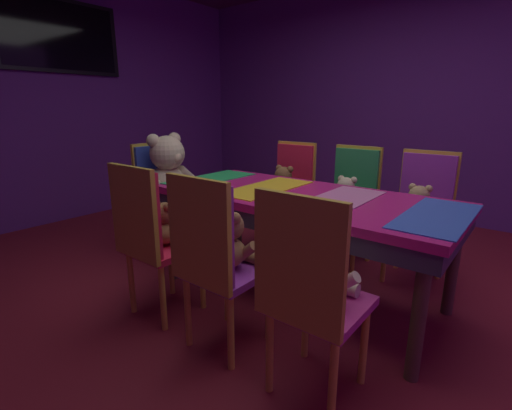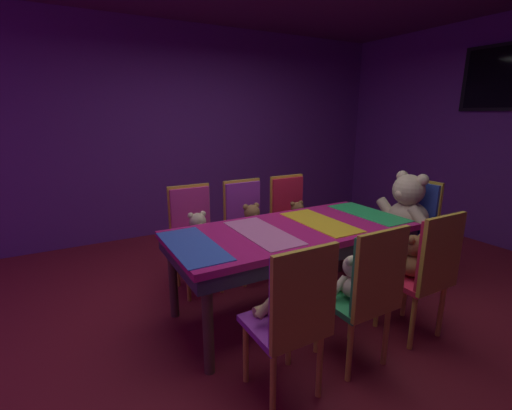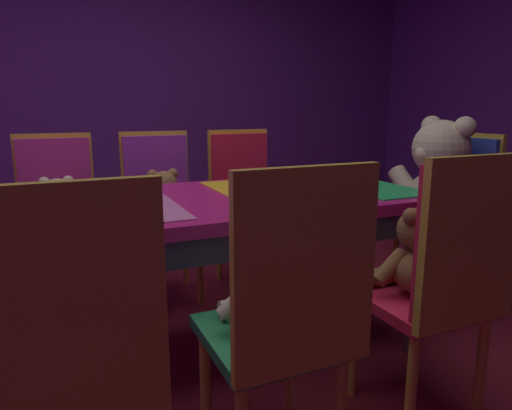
{
  "view_description": "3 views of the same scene",
  "coord_description": "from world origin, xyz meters",
  "px_view_note": "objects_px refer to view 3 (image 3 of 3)",
  "views": [
    {
      "loc": [
        -2.07,
        -1.25,
        1.3
      ],
      "look_at": [
        -0.14,
        0.27,
        0.65
      ],
      "focal_mm": 25.8,
      "sensor_mm": 36.0,
      "label": 1
    },
    {
      "loc": [
        2.26,
        -1.6,
        1.64
      ],
      "look_at": [
        -0.16,
        -0.25,
        0.93
      ],
      "focal_mm": 24.96,
      "sensor_mm": 36.0,
      "label": 2
    },
    {
      "loc": [
        1.88,
        -0.57,
        1.12
      ],
      "look_at": [
        0.01,
        0.27,
        0.69
      ],
      "focal_mm": 32.13,
      "sensor_mm": 36.0,
      "label": 3
    }
  ],
  "objects_px": {
    "banquet_table": "(199,218)",
    "teddy_left_0": "(59,211)",
    "teddy_left_1": "(165,201)",
    "chair_left_2": "(243,190)",
    "chair_left_0": "(58,205)",
    "teddy_right_1": "(267,288)",
    "chair_left_1": "(159,197)",
    "chair_right_1": "(290,303)",
    "king_teddy_bear": "(437,182)",
    "teddy_right_0": "(67,324)",
    "throne_chair": "(457,201)",
    "chair_right_2": "(449,269)",
    "teddy_right_2": "(417,256)",
    "chair_right_0": "(69,348)",
    "teddy_left_2": "(252,197)"
  },
  "relations": [
    {
      "from": "chair_left_1",
      "to": "teddy_right_2",
      "type": "height_order",
      "value": "chair_left_1"
    },
    {
      "from": "chair_left_0",
      "to": "teddy_right_2",
      "type": "height_order",
      "value": "chair_left_0"
    },
    {
      "from": "banquet_table",
      "to": "teddy_left_0",
      "type": "xyz_separation_m",
      "value": [
        -0.7,
        -0.56,
        -0.06
      ]
    },
    {
      "from": "teddy_left_0",
      "to": "king_teddy_bear",
      "type": "relative_size",
      "value": 0.5
    },
    {
      "from": "teddy_right_2",
      "to": "teddy_left_0",
      "type": "bearing_deg",
      "value": 40.15
    },
    {
      "from": "banquet_table",
      "to": "chair_left_1",
      "type": "xyz_separation_m",
      "value": [
        -0.84,
        0.01,
        -0.06
      ]
    },
    {
      "from": "chair_left_2",
      "to": "banquet_table",
      "type": "bearing_deg",
      "value": -33.5
    },
    {
      "from": "king_teddy_bear",
      "to": "chair_left_0",
      "type": "bearing_deg",
      "value": -23.65
    },
    {
      "from": "chair_right_1",
      "to": "teddy_right_0",
      "type": "bearing_deg",
      "value": 76.59
    },
    {
      "from": "chair_left_1",
      "to": "throne_chair",
      "type": "xyz_separation_m",
      "value": [
        0.84,
        1.54,
        0.0
      ]
    },
    {
      "from": "chair_left_1",
      "to": "teddy_right_0",
      "type": "distance_m",
      "value": 1.66
    },
    {
      "from": "teddy_right_0",
      "to": "chair_right_2",
      "type": "height_order",
      "value": "chair_right_2"
    },
    {
      "from": "teddy_left_1",
      "to": "chair_left_2",
      "type": "relative_size",
      "value": 0.34
    },
    {
      "from": "chair_left_2",
      "to": "teddy_right_1",
      "type": "bearing_deg",
      "value": -20.0
    },
    {
      "from": "chair_left_2",
      "to": "chair_right_2",
      "type": "relative_size",
      "value": 1.0
    },
    {
      "from": "chair_right_2",
      "to": "chair_right_1",
      "type": "bearing_deg",
      "value": 91.72
    },
    {
      "from": "banquet_table",
      "to": "teddy_left_0",
      "type": "bearing_deg",
      "value": -141.57
    },
    {
      "from": "chair_left_0",
      "to": "teddy_left_2",
      "type": "height_order",
      "value": "chair_left_0"
    },
    {
      "from": "chair_right_1",
      "to": "king_teddy_bear",
      "type": "bearing_deg",
      "value": -58.6
    },
    {
      "from": "chair_left_1",
      "to": "teddy_right_0",
      "type": "relative_size",
      "value": 3.1
    },
    {
      "from": "teddy_left_1",
      "to": "throne_chair",
      "type": "distance_m",
      "value": 1.69
    },
    {
      "from": "chair_left_2",
      "to": "chair_left_0",
      "type": "bearing_deg",
      "value": -90.39
    },
    {
      "from": "banquet_table",
      "to": "chair_left_0",
      "type": "distance_m",
      "value": 1.01
    },
    {
      "from": "chair_right_2",
      "to": "chair_left_2",
      "type": "bearing_deg",
      "value": 1.78
    },
    {
      "from": "chair_left_0",
      "to": "throne_chair",
      "type": "distance_m",
      "value": 2.26
    },
    {
      "from": "chair_left_0",
      "to": "king_teddy_bear",
      "type": "xyz_separation_m",
      "value": [
        0.85,
        1.93,
        0.13
      ]
    },
    {
      "from": "chair_right_0",
      "to": "teddy_right_0",
      "type": "bearing_deg",
      "value": 0.0
    },
    {
      "from": "banquet_table",
      "to": "chair_left_2",
      "type": "xyz_separation_m",
      "value": [
        -0.84,
        0.55,
        -0.06
      ]
    },
    {
      "from": "teddy_right_2",
      "to": "throne_chair",
      "type": "relative_size",
      "value": 0.35
    },
    {
      "from": "teddy_right_1",
      "to": "throne_chair",
      "type": "distance_m",
      "value": 1.7
    },
    {
      "from": "chair_left_2",
      "to": "king_teddy_bear",
      "type": "distance_m",
      "value": 1.18
    },
    {
      "from": "chair_left_2",
      "to": "chair_left_1",
      "type": "bearing_deg",
      "value": -90.63
    },
    {
      "from": "chair_left_1",
      "to": "chair_left_2",
      "type": "distance_m",
      "value": 0.55
    },
    {
      "from": "chair_left_1",
      "to": "king_teddy_bear",
      "type": "distance_m",
      "value": 1.61
    },
    {
      "from": "chair_left_2",
      "to": "throne_chair",
      "type": "distance_m",
      "value": 1.3
    },
    {
      "from": "teddy_left_0",
      "to": "chair_right_2",
      "type": "distance_m",
      "value": 1.92
    },
    {
      "from": "teddy_left_2",
      "to": "king_teddy_bear",
      "type": "height_order",
      "value": "king_teddy_bear"
    },
    {
      "from": "teddy_right_1",
      "to": "teddy_right_0",
      "type": "bearing_deg",
      "value": 90.99
    },
    {
      "from": "teddy_right_2",
      "to": "throne_chair",
      "type": "distance_m",
      "value": 1.16
    },
    {
      "from": "chair_right_1",
      "to": "king_teddy_bear",
      "type": "relative_size",
      "value": 1.5
    },
    {
      "from": "chair_left_0",
      "to": "chair_right_1",
      "type": "height_order",
      "value": "same"
    },
    {
      "from": "chair_left_1",
      "to": "chair_left_2",
      "type": "height_order",
      "value": "same"
    },
    {
      "from": "chair_left_1",
      "to": "teddy_left_1",
      "type": "distance_m",
      "value": 0.15
    },
    {
      "from": "throne_chair",
      "to": "king_teddy_bear",
      "type": "distance_m",
      "value": 0.21
    },
    {
      "from": "chair_left_2",
      "to": "chair_right_0",
      "type": "relative_size",
      "value": 1.0
    },
    {
      "from": "teddy_right_2",
      "to": "king_teddy_bear",
      "type": "distance_m",
      "value": 1.03
    },
    {
      "from": "teddy_left_1",
      "to": "banquet_table",
      "type": "bearing_deg",
      "value": -0.64
    },
    {
      "from": "teddy_left_0",
      "to": "chair_left_1",
      "type": "xyz_separation_m",
      "value": [
        -0.14,
        0.56,
        0.0
      ]
    },
    {
      "from": "teddy_left_2",
      "to": "teddy_left_1",
      "type": "bearing_deg",
      "value": -90.33
    },
    {
      "from": "chair_right_2",
      "to": "teddy_right_2",
      "type": "relative_size",
      "value": 2.84
    }
  ]
}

